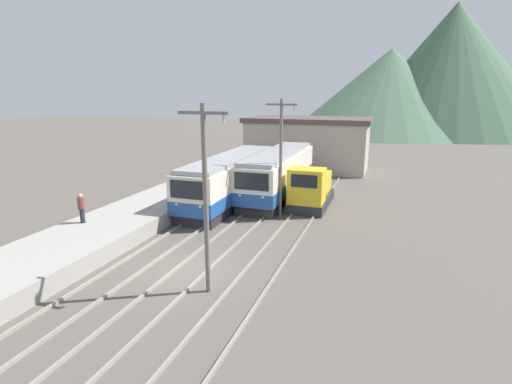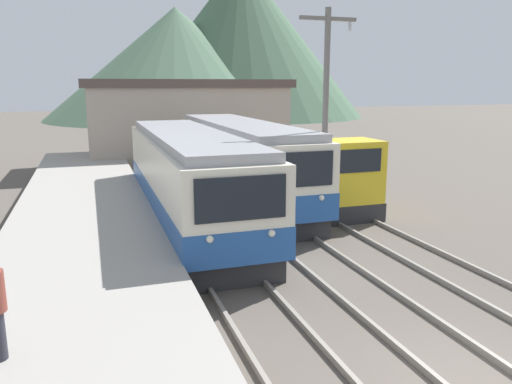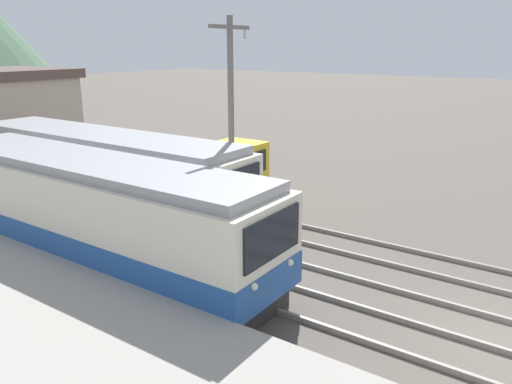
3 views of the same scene
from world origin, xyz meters
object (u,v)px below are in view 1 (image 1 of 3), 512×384
Objects in this scene: commuter_train_left at (230,181)px; shunting_locomotive at (311,190)px; catenary_mast_near at (206,194)px; commuter_train_center at (278,175)px; catenary_mast_mid at (281,154)px; person_on_platform at (81,207)px.

commuter_train_left reaches higher than shunting_locomotive.
shunting_locomotive is 13.90m from catenary_mast_near.
catenary_mast_near reaches higher than shunting_locomotive.
shunting_locomotive is at bearing -36.81° from commuter_train_center.
person_on_platform is at bearing -140.52° from catenary_mast_mid.
person_on_platform is (-7.61, -12.43, 0.15)m from commuter_train_center.
commuter_train_left is 2.29× the size of shunting_locomotive.
commuter_train_left is at bearing 154.78° from catenary_mast_mid.
catenary_mast_mid is 12.03m from person_on_platform.
catenary_mast_near is at bearing -96.30° from shunting_locomotive.
commuter_train_center is at bearing 143.19° from shunting_locomotive.
commuter_train_left is at bearing 63.23° from person_on_platform.
catenary_mast_near is at bearing -84.54° from commuter_train_center.
shunting_locomotive is at bearing 6.29° from commuter_train_left.
catenary_mast_near is (-1.49, -13.52, 2.84)m from shunting_locomotive.
commuter_train_center is 14.57m from person_on_platform.
shunting_locomotive is 14.72m from person_on_platform.
shunting_locomotive is 0.76× the size of catenary_mast_near.
catenary_mast_mid is (-1.49, -2.67, 2.84)m from shunting_locomotive.
commuter_train_center is (2.80, 2.88, 0.03)m from commuter_train_left.
commuter_train_left is at bearing 108.49° from catenary_mast_near.
commuter_train_center is at bearing 95.46° from catenary_mast_near.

